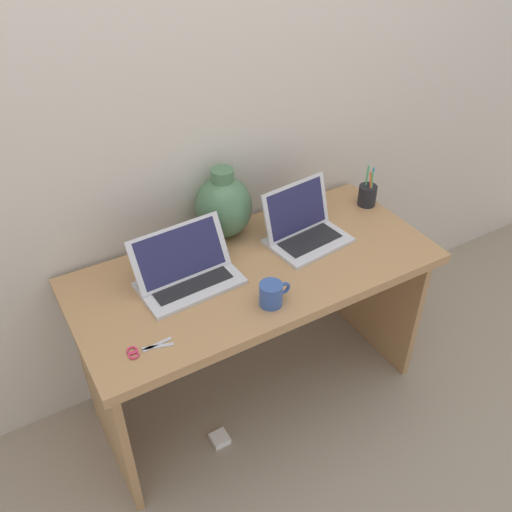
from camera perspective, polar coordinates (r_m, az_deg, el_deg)
name	(u,v)px	position (r m, az deg, el deg)	size (l,w,h in m)	color
ground_plane	(256,390)	(2.57, 0.00, -13.66)	(6.00, 6.00, 0.00)	gray
back_wall	(207,110)	(2.09, -5.03, 14.71)	(4.40, 0.04, 2.40)	beige
desk	(256,298)	(2.17, 0.00, -4.37)	(1.37, 0.62, 0.72)	#AD7F51
laptop_left	(185,269)	(1.98, -7.27, -1.37)	(0.37, 0.24, 0.19)	silver
laptop_right	(303,226)	(2.18, 4.84, 3.11)	(0.33, 0.26, 0.22)	silver
green_vase	(224,206)	(2.17, -3.36, 5.19)	(0.23, 0.23, 0.29)	#47704C
coffee_mug	(271,294)	(1.88, 1.61, -3.93)	(0.12, 0.08, 0.09)	#335199
pen_cup	(367,195)	(2.44, 11.40, 6.21)	(0.08, 0.08, 0.18)	black
scissors	(142,350)	(1.79, -11.67, -9.46)	(0.15, 0.06, 0.01)	#B7B7BC
power_brick	(220,439)	(2.41, -3.74, -18.25)	(0.07, 0.07, 0.03)	white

